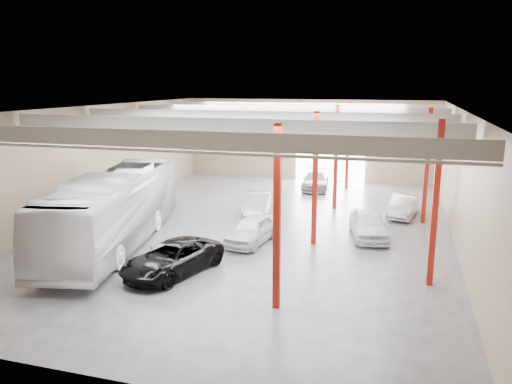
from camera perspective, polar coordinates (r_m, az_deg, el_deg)
The scene contains 8 objects.
depot_shell at distance 28.99m, azimuth 0.52°, elevation 5.59°, with size 22.12×32.12×7.06m.
coach_bus at distance 27.18m, azimuth -15.91°, elevation -1.91°, with size 3.22×13.77×3.84m, color silver.
black_sedan at distance 22.85m, azimuth -9.52°, elevation -7.45°, with size 2.39×5.18×1.44m, color black.
car_row_a at distance 26.69m, azimuth -0.47°, elevation -4.34°, with size 1.71×4.26×1.45m, color silver.
car_row_b at distance 32.28m, azimuth 0.13°, elevation -1.39°, with size 1.53×4.38×1.44m, color #B0B0B5.
car_row_c at distance 40.48m, azimuth 6.80°, elevation 1.33°, with size 1.98×4.88×1.42m, color slate.
car_right_near at distance 33.28m, azimuth 16.48°, elevation -1.57°, with size 1.43×4.10×1.35m, color #BCBCC1.
car_right_far at distance 28.27m, azimuth 12.73°, elevation -3.58°, with size 1.84×4.57×1.56m, color white.
Camera 1 is at (8.12, -27.17, 8.40)m, focal length 35.00 mm.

